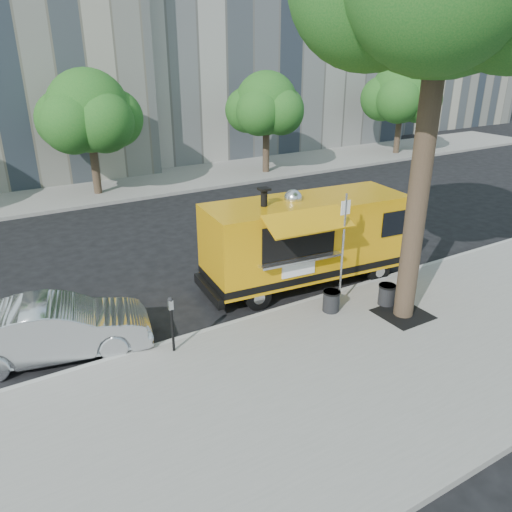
{
  "coord_description": "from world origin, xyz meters",
  "views": [
    {
      "loc": [
        -6.28,
        -10.39,
        6.38
      ],
      "look_at": [
        -0.06,
        0.0,
        1.32
      ],
      "focal_mm": 35.0,
      "sensor_mm": 36.0,
      "label": 1
    }
  ],
  "objects_px": {
    "far_tree_c": "(266,104)",
    "trash_bin_right": "(387,294)",
    "sedan": "(56,329)",
    "sign_post": "(343,244)",
    "trash_bin_left": "(331,300)",
    "food_truck": "(306,239)",
    "far_tree_d": "(402,92)",
    "far_tree_b": "(88,111)",
    "parking_meter": "(172,318)"
  },
  "relations": [
    {
      "from": "sedan",
      "to": "food_truck",
      "type": "bearing_deg",
      "value": -76.86
    },
    {
      "from": "far_tree_c",
      "to": "sign_post",
      "type": "relative_size",
      "value": 1.74
    },
    {
      "from": "food_truck",
      "to": "sedan",
      "type": "relative_size",
      "value": 1.54
    },
    {
      "from": "food_truck",
      "to": "far_tree_d",
      "type": "bearing_deg",
      "value": 42.81
    },
    {
      "from": "parking_meter",
      "to": "trash_bin_right",
      "type": "height_order",
      "value": "parking_meter"
    },
    {
      "from": "food_truck",
      "to": "sedan",
      "type": "height_order",
      "value": "food_truck"
    },
    {
      "from": "far_tree_b",
      "to": "food_truck",
      "type": "xyz_separation_m",
      "value": [
        2.68,
        -12.52,
        -2.42
      ]
    },
    {
      "from": "sign_post",
      "to": "food_truck",
      "type": "bearing_deg",
      "value": 85.79
    },
    {
      "from": "far_tree_b",
      "to": "far_tree_d",
      "type": "distance_m",
      "value": 19.0
    },
    {
      "from": "trash_bin_left",
      "to": "trash_bin_right",
      "type": "height_order",
      "value": "same"
    },
    {
      "from": "far_tree_c",
      "to": "sign_post",
      "type": "height_order",
      "value": "far_tree_c"
    },
    {
      "from": "trash_bin_left",
      "to": "parking_meter",
      "type": "bearing_deg",
      "value": 175.06
    },
    {
      "from": "far_tree_b",
      "to": "sedan",
      "type": "xyz_separation_m",
      "value": [
        -4.18,
        -12.67,
        -3.17
      ]
    },
    {
      "from": "far_tree_b",
      "to": "far_tree_c",
      "type": "height_order",
      "value": "far_tree_b"
    },
    {
      "from": "far_tree_d",
      "to": "trash_bin_right",
      "type": "bearing_deg",
      "value": -136.15
    },
    {
      "from": "sedan",
      "to": "trash_bin_right",
      "type": "height_order",
      "value": "sedan"
    },
    {
      "from": "far_tree_b",
      "to": "trash_bin_right",
      "type": "relative_size",
      "value": 9.96
    },
    {
      "from": "trash_bin_left",
      "to": "trash_bin_right",
      "type": "bearing_deg",
      "value": -17.62
    },
    {
      "from": "food_truck",
      "to": "trash_bin_left",
      "type": "height_order",
      "value": "food_truck"
    },
    {
      "from": "parking_meter",
      "to": "trash_bin_right",
      "type": "relative_size",
      "value": 2.42
    },
    {
      "from": "far_tree_d",
      "to": "trash_bin_left",
      "type": "bearing_deg",
      "value": -139.66
    },
    {
      "from": "far_tree_c",
      "to": "food_truck",
      "type": "xyz_separation_m",
      "value": [
        -6.32,
        -12.22,
        -2.31
      ]
    },
    {
      "from": "food_truck",
      "to": "trash_bin_left",
      "type": "bearing_deg",
      "value": -100.08
    },
    {
      "from": "sedan",
      "to": "trash_bin_left",
      "type": "height_order",
      "value": "sedan"
    },
    {
      "from": "far_tree_c",
      "to": "food_truck",
      "type": "relative_size",
      "value": 0.83
    },
    {
      "from": "sedan",
      "to": "trash_bin_left",
      "type": "distance_m",
      "value": 6.57
    },
    {
      "from": "far_tree_d",
      "to": "sign_post",
      "type": "xyz_separation_m",
      "value": [
        -16.45,
        -14.15,
        -2.04
      ]
    },
    {
      "from": "parking_meter",
      "to": "sedan",
      "type": "distance_m",
      "value": 2.6
    },
    {
      "from": "far_tree_d",
      "to": "trash_bin_right",
      "type": "height_order",
      "value": "far_tree_d"
    },
    {
      "from": "parking_meter",
      "to": "food_truck",
      "type": "xyz_separation_m",
      "value": [
        4.68,
        1.53,
        0.43
      ]
    },
    {
      "from": "sedan",
      "to": "trash_bin_right",
      "type": "relative_size",
      "value": 7.34
    },
    {
      "from": "sign_post",
      "to": "trash_bin_left",
      "type": "xyz_separation_m",
      "value": [
        -0.4,
        -0.16,
        -1.4
      ]
    },
    {
      "from": "far_tree_b",
      "to": "far_tree_c",
      "type": "relative_size",
      "value": 1.06
    },
    {
      "from": "far_tree_b",
      "to": "sign_post",
      "type": "bearing_deg",
      "value": -79.85
    },
    {
      "from": "trash_bin_right",
      "to": "sign_post",
      "type": "bearing_deg",
      "value": 149.68
    },
    {
      "from": "food_truck",
      "to": "parking_meter",
      "type": "bearing_deg",
      "value": -156.38
    },
    {
      "from": "sedan",
      "to": "trash_bin_right",
      "type": "distance_m",
      "value": 8.11
    },
    {
      "from": "sign_post",
      "to": "parking_meter",
      "type": "distance_m",
      "value": 4.64
    },
    {
      "from": "food_truck",
      "to": "sedan",
      "type": "bearing_deg",
      "value": -173.25
    },
    {
      "from": "far_tree_b",
      "to": "far_tree_d",
      "type": "relative_size",
      "value": 0.97
    },
    {
      "from": "food_truck",
      "to": "trash_bin_right",
      "type": "height_order",
      "value": "food_truck"
    },
    {
      "from": "sedan",
      "to": "trash_bin_left",
      "type": "bearing_deg",
      "value": -93.44
    },
    {
      "from": "far_tree_d",
      "to": "trash_bin_right",
      "type": "relative_size",
      "value": 10.22
    },
    {
      "from": "trash_bin_left",
      "to": "trash_bin_right",
      "type": "distance_m",
      "value": 1.54
    },
    {
      "from": "far_tree_c",
      "to": "parking_meter",
      "type": "xyz_separation_m",
      "value": [
        -11.0,
        -13.75,
        -2.74
      ]
    },
    {
      "from": "far_tree_d",
      "to": "sedan",
      "type": "xyz_separation_m",
      "value": [
        -23.18,
        -12.57,
        -3.22
      ]
    },
    {
      "from": "far_tree_c",
      "to": "trash_bin_right",
      "type": "relative_size",
      "value": 9.43
    },
    {
      "from": "sign_post",
      "to": "trash_bin_right",
      "type": "bearing_deg",
      "value": -30.32
    },
    {
      "from": "far_tree_d",
      "to": "sedan",
      "type": "bearing_deg",
      "value": -151.54
    },
    {
      "from": "far_tree_b",
      "to": "sedan",
      "type": "height_order",
      "value": "far_tree_b"
    }
  ]
}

